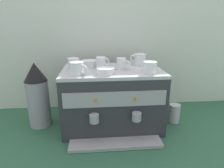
# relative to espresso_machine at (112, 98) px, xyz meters

# --- Properties ---
(ground_plane) EXTENTS (4.00, 4.00, 0.00)m
(ground_plane) POSITION_rel_espresso_machine_xyz_m (0.00, 0.00, -0.20)
(ground_plane) COLOR #28563D
(tiled_backsplash_wall) EXTENTS (2.80, 0.03, 0.91)m
(tiled_backsplash_wall) POSITION_rel_espresso_machine_xyz_m (0.00, 0.35, 0.25)
(tiled_backsplash_wall) COLOR silver
(tiled_backsplash_wall) RESTS_ON ground_plane
(espresso_machine) EXTENTS (0.65, 0.52, 0.41)m
(espresso_machine) POSITION_rel_espresso_machine_xyz_m (0.00, 0.00, 0.00)
(espresso_machine) COLOR #2D2D33
(espresso_machine) RESTS_ON ground_plane
(ceramic_cup_0) EXTENTS (0.09, 0.09, 0.08)m
(ceramic_cup_0) POSITION_rel_espresso_machine_xyz_m (-0.07, 0.02, 0.25)
(ceramic_cup_0) COLOR white
(ceramic_cup_0) RESTS_ON espresso_machine
(ceramic_cup_1) EXTENTS (0.08, 0.12, 0.07)m
(ceramic_cup_1) POSITION_rel_espresso_machine_xyz_m (0.22, -0.11, 0.24)
(ceramic_cup_1) COLOR white
(ceramic_cup_1) RESTS_ON espresso_machine
(ceramic_cup_2) EXTENTS (0.11, 0.10, 0.08)m
(ceramic_cup_2) POSITION_rel_espresso_machine_xyz_m (0.21, 0.11, 0.25)
(ceramic_cup_2) COLOR white
(ceramic_cup_2) RESTS_ON espresso_machine
(ceramic_cup_3) EXTENTS (0.07, 0.11, 0.08)m
(ceramic_cup_3) POSITION_rel_espresso_machine_xyz_m (-0.24, -0.01, 0.25)
(ceramic_cup_3) COLOR white
(ceramic_cup_3) RESTS_ON espresso_machine
(ceramic_cup_4) EXTENTS (0.11, 0.10, 0.07)m
(ceramic_cup_4) POSITION_rel_espresso_machine_xyz_m (-0.21, -0.11, 0.24)
(ceramic_cup_4) COLOR white
(ceramic_cup_4) RESTS_ON espresso_machine
(ceramic_cup_5) EXTENTS (0.09, 0.07, 0.07)m
(ceramic_cup_5) POSITION_rel_espresso_machine_xyz_m (0.06, -0.00, 0.24)
(ceramic_cup_5) COLOR white
(ceramic_cup_5) RESTS_ON espresso_machine
(ceramic_bowl_0) EXTENTS (0.10, 0.10, 0.04)m
(ceramic_bowl_0) POSITION_rel_espresso_machine_xyz_m (-0.05, -0.11, 0.22)
(ceramic_bowl_0) COLOR white
(ceramic_bowl_0) RESTS_ON espresso_machine
(ceramic_bowl_1) EXTENTS (0.11, 0.11, 0.04)m
(ceramic_bowl_1) POSITION_rel_espresso_machine_xyz_m (-0.15, 0.10, 0.23)
(ceramic_bowl_1) COLOR white
(ceramic_bowl_1) RESTS_ON espresso_machine
(coffee_grinder) EXTENTS (0.15, 0.15, 0.45)m
(coffee_grinder) POSITION_rel_espresso_machine_xyz_m (-0.51, 0.04, 0.03)
(coffee_grinder) COLOR #939399
(coffee_grinder) RESTS_ON ground_plane
(milk_pitcher) EXTENTS (0.08, 0.08, 0.14)m
(milk_pitcher) POSITION_rel_espresso_machine_xyz_m (0.46, -0.00, -0.13)
(milk_pitcher) COLOR #B7B7BC
(milk_pitcher) RESTS_ON ground_plane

